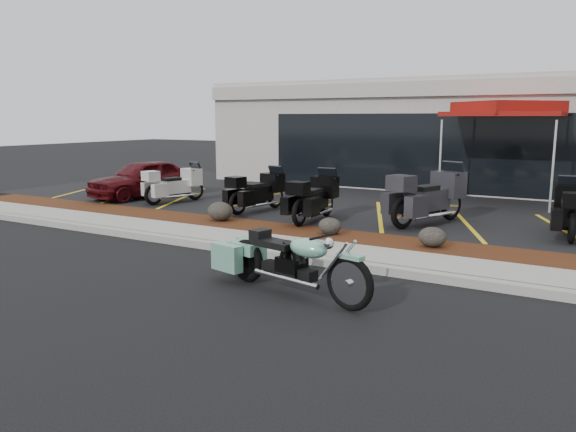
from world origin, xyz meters
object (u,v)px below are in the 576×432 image
Objects in this scene: touring_white at (195,181)px; popup_canopy at (506,111)px; hero_cruiser at (350,275)px; parked_car at (143,178)px; traffic_cone at (402,197)px.

touring_white is 0.58× the size of popup_canopy.
hero_cruiser is 11.68m from parked_car.
touring_white is 6.30m from traffic_cone.
hero_cruiser is at bearing -75.83° from traffic_cone.
parked_car is 8.78× the size of traffic_cone.
popup_canopy reaches higher than touring_white.
traffic_cone is at bearing 117.35° from hero_cruiser.
parked_car is at bearing -160.31° from traffic_cone.
popup_canopy is at bearing 102.29° from hero_cruiser.
hero_cruiser is at bearing -20.90° from parked_car.
popup_canopy is (8.24, 4.39, 2.12)m from touring_white.
popup_canopy is (2.42, 2.01, 2.51)m from traffic_cone.
touring_white is 9.58m from popup_canopy.
popup_canopy is (0.17, 10.94, 2.34)m from hero_cruiser.
hero_cruiser reaches higher than traffic_cone.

